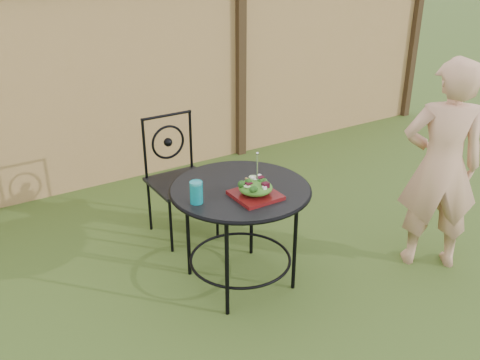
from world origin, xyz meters
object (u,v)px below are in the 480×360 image
(patio_chair, at_px, (178,174))
(diner, at_px, (441,167))
(salad_plate, at_px, (255,195))
(patio_table, at_px, (240,206))

(patio_chair, relative_size, diner, 0.63)
(patio_chair, xyz_separation_m, salad_plate, (0.04, -1.02, 0.23))
(diner, bearing_deg, salad_plate, 21.47)
(diner, distance_m, salad_plate, 1.34)
(diner, relative_size, salad_plate, 5.63)
(patio_chair, distance_m, salad_plate, 1.05)
(patio_table, relative_size, diner, 0.61)
(diner, height_order, salad_plate, diner)
(patio_chair, bearing_deg, diner, -45.82)
(diner, bearing_deg, patio_table, 14.98)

